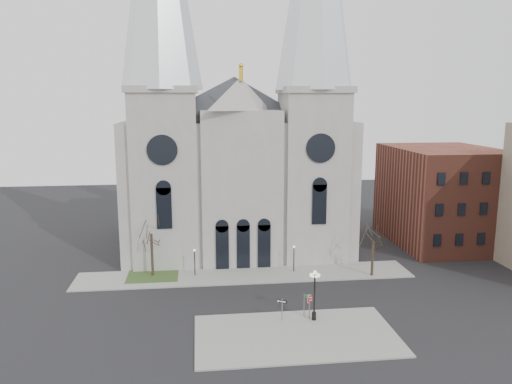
{
  "coord_description": "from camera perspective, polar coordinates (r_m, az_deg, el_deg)",
  "views": [
    {
      "loc": [
        -5.45,
        -45.75,
        20.78
      ],
      "look_at": [
        0.93,
        8.0,
        10.75
      ],
      "focal_mm": 35.0,
      "sensor_mm": 36.0,
      "label": 1
    }
  ],
  "objects": [
    {
      "name": "ped_lamp_left",
      "position": [
        60.15,
        -7.03,
        -7.45
      ],
      "size": [
        0.32,
        0.32,
        3.26
      ],
      "color": "black",
      "rests_on": "sidewalk_far"
    },
    {
      "name": "grass_patch",
      "position": [
        61.59,
        -11.7,
        -9.36
      ],
      "size": [
        6.0,
        5.0,
        0.18
      ],
      "primitive_type": "cube",
      "color": "#2E461E",
      "rests_on": "ground"
    },
    {
      "name": "one_way_sign",
      "position": [
        48.4,
        3.0,
        -12.86
      ],
      "size": [
        0.89,
        0.41,
        2.17
      ],
      "rotation": [
        0.0,
        0.0,
        -0.41
      ],
      "color": "slate",
      "rests_on": "sidewalk_near"
    },
    {
      "name": "stop_sign",
      "position": [
        48.88,
        6.13,
        -12.33
      ],
      "size": [
        0.81,
        0.35,
        2.42
      ],
      "rotation": [
        0.0,
        0.0,
        0.39
      ],
      "color": "slate",
      "rests_on": "sidewalk_near"
    },
    {
      "name": "tree_left",
      "position": [
        59.97,
        -11.89,
        -4.42
      ],
      "size": [
        3.2,
        3.2,
        7.5
      ],
      "color": "#2D2119",
      "rests_on": "ground"
    },
    {
      "name": "sidewalk_near",
      "position": [
        46.48,
        4.6,
        -16.0
      ],
      "size": [
        18.0,
        10.0,
        0.14
      ],
      "primitive_type": "cube",
      "color": "gray",
      "rests_on": "ground"
    },
    {
      "name": "globe_lamp",
      "position": [
        48.16,
        6.71,
        -10.95
      ],
      "size": [
        1.12,
        1.12,
        4.93
      ],
      "rotation": [
        0.0,
        0.0,
        0.06
      ],
      "color": "black",
      "rests_on": "sidewalk_near"
    },
    {
      "name": "ped_lamp_right",
      "position": [
        61.23,
        4.36,
        -7.08
      ],
      "size": [
        0.32,
        0.32,
        3.26
      ],
      "color": "black",
      "rests_on": "sidewalk_far"
    },
    {
      "name": "sidewalk_far",
      "position": [
        60.65,
        -1.23,
        -9.47
      ],
      "size": [
        40.0,
        6.0,
        0.14
      ],
      "primitive_type": "cube",
      "color": "gray",
      "rests_on": "ground"
    },
    {
      "name": "street_name_sign",
      "position": [
        49.54,
        5.61,
        -12.5
      ],
      "size": [
        0.7,
        0.25,
        2.26
      ],
      "rotation": [
        0.0,
        0.0,
        0.29
      ],
      "color": "slate",
      "rests_on": "sidewalk_near"
    },
    {
      "name": "ground",
      "position": [
        50.54,
        0.02,
        -13.78
      ],
      "size": [
        160.0,
        160.0,
        0.0
      ],
      "primitive_type": "plane",
      "color": "black",
      "rests_on": "ground"
    },
    {
      "name": "tree_right",
      "position": [
        60.68,
        13.25,
        -5.39
      ],
      "size": [
        3.2,
        3.2,
        6.0
      ],
      "color": "#2D2119",
      "rests_on": "ground"
    },
    {
      "name": "cathedral",
      "position": [
        68.86,
        -2.26,
        8.57
      ],
      "size": [
        33.0,
        26.66,
        54.0
      ],
      "color": "#99978E",
      "rests_on": "ground"
    },
    {
      "name": "bg_building_brick",
      "position": [
        77.7,
        20.5,
        -0.4
      ],
      "size": [
        14.0,
        18.0,
        14.0
      ],
      "primitive_type": "cube",
      "color": "brown",
      "rests_on": "ground"
    }
  ]
}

